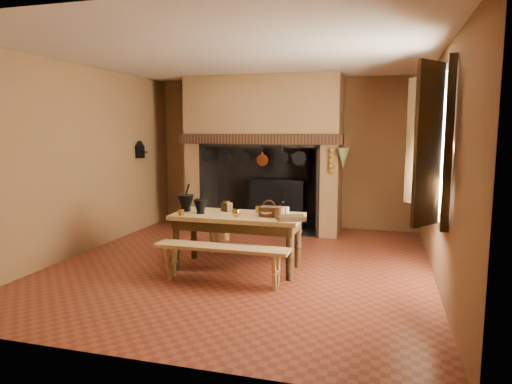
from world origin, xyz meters
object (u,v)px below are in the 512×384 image
Objects in this scene: coffee_grinder at (227,206)px; iron_range at (279,203)px; mixing_bowl at (271,213)px; wicker_basket at (269,211)px; work_table at (238,223)px; bench_front at (222,255)px.

iron_range is at bearing 103.60° from coffee_grinder.
iron_range reaches higher than coffee_grinder.
wicker_basket is (-0.01, -0.04, 0.04)m from mixing_bowl.
wicker_basket is at bearing -79.84° from iron_range.
work_table is at bearing -178.76° from mixing_bowl.
bench_front is (-0.00, -0.63, -0.28)m from work_table.
bench_front is 0.89m from mixing_bowl.
wicker_basket is at bearing -101.40° from mixing_bowl.
work_table is at bearing -179.25° from wicker_basket.
coffee_grinder reaches higher than work_table.
coffee_grinder is (-0.21, 0.80, 0.46)m from bench_front.
iron_range is 2.49m from coffee_grinder.
mixing_bowl reaches higher than bench_front.
coffee_grinder reaches higher than mixing_bowl.
iron_range is at bearing 100.52° from mixing_bowl.
iron_range is 6.65× the size of wicker_basket.
coffee_grinder is 0.68m from wicker_basket.
iron_range is 0.94× the size of work_table.
iron_range is at bearing 105.46° from wicker_basket.
wicker_basket is (0.44, -0.03, 0.19)m from work_table.
work_table is 0.68m from bench_front.
work_table is 0.33m from coffee_grinder.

